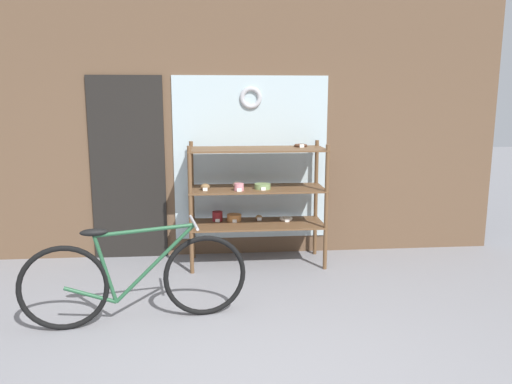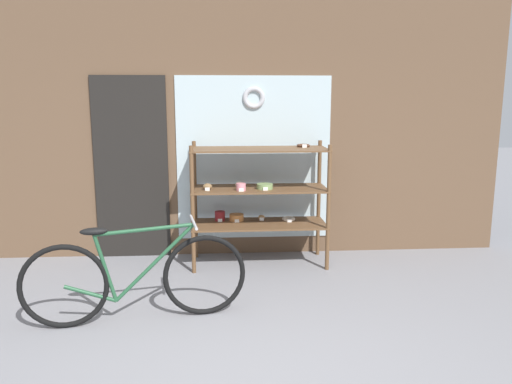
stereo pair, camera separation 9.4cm
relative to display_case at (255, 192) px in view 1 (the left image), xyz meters
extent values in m
cube|color=brown|center=(-0.22, 0.42, 1.01)|extent=(6.34, 0.08, 3.67)
cube|color=silver|center=(-0.02, 0.37, 0.33)|extent=(1.79, 0.02, 1.90)
cube|color=black|center=(-1.43, 0.37, 0.23)|extent=(0.84, 0.03, 2.10)
torus|color=#B7B7BC|center=(-0.02, 0.36, 1.03)|extent=(0.26, 0.06, 0.26)
cylinder|color=brown|center=(-0.71, -0.27, -0.14)|extent=(0.04, 0.04, 1.37)
cylinder|color=brown|center=(0.74, -0.27, -0.14)|extent=(0.04, 0.04, 1.37)
cylinder|color=brown|center=(-0.71, 0.26, -0.14)|extent=(0.04, 0.04, 1.37)
cylinder|color=brown|center=(0.74, 0.26, -0.14)|extent=(0.04, 0.04, 1.37)
cube|color=brown|center=(0.02, -0.01, -0.37)|extent=(1.49, 0.58, 0.02)
cube|color=brown|center=(0.02, -0.01, 0.04)|extent=(1.49, 0.58, 0.02)
cube|color=brown|center=(0.02, -0.01, 0.48)|extent=(1.49, 0.58, 0.02)
ellipsoid|color=brown|center=(-0.55, -0.08, 0.08)|extent=(0.10, 0.09, 0.07)
cube|color=white|center=(-0.55, -0.14, 0.06)|extent=(0.05, 0.00, 0.04)
cylinder|color=#7A995B|center=(0.07, -0.07, 0.07)|extent=(0.18, 0.18, 0.06)
cube|color=white|center=(0.07, -0.17, 0.06)|extent=(0.05, 0.00, 0.04)
ellipsoid|color=#AD7F4C|center=(0.05, 0.16, -0.33)|extent=(0.08, 0.07, 0.06)
cube|color=white|center=(0.05, 0.11, -0.34)|extent=(0.05, 0.00, 0.04)
torus|color=beige|center=(0.36, 0.10, -0.34)|extent=(0.15, 0.15, 0.04)
cube|color=white|center=(0.36, 0.01, -0.34)|extent=(0.05, 0.00, 0.04)
torus|color=#4C2D1E|center=(0.52, 0.12, 0.50)|extent=(0.15, 0.15, 0.03)
cube|color=white|center=(0.52, 0.04, 0.50)|extent=(0.05, 0.00, 0.04)
ellipsoid|color=beige|center=(-0.20, 0.05, 0.08)|extent=(0.09, 0.08, 0.06)
cube|color=white|center=(-0.20, 0.00, 0.06)|extent=(0.05, 0.00, 0.04)
cylinder|color=#C67F42|center=(-0.23, 0.13, -0.32)|extent=(0.16, 0.16, 0.07)
cube|color=white|center=(-0.23, 0.04, -0.34)|extent=(0.05, 0.00, 0.04)
cylinder|color=pink|center=(-0.19, -0.15, 0.09)|extent=(0.10, 0.10, 0.08)
cube|color=white|center=(-0.19, -0.21, 0.06)|extent=(0.05, 0.00, 0.04)
cylinder|color=maroon|center=(-0.42, 0.15, -0.30)|extent=(0.12, 0.12, 0.11)
cube|color=white|center=(-0.42, 0.08, -0.34)|extent=(0.05, 0.00, 0.04)
torus|color=black|center=(-1.68, -1.51, -0.47)|extent=(0.71, 0.16, 0.71)
torus|color=black|center=(-0.56, -1.33, -0.47)|extent=(0.71, 0.16, 0.71)
cylinder|color=#235133|center=(-0.96, -1.39, -0.32)|extent=(0.67, 0.14, 0.64)
cylinder|color=#235133|center=(-1.03, -1.41, -0.03)|extent=(0.80, 0.16, 0.07)
cylinder|color=#235133|center=(-1.36, -1.46, -0.34)|extent=(0.18, 0.06, 0.58)
cylinder|color=#235133|center=(-1.48, -1.48, -0.55)|extent=(0.41, 0.10, 0.19)
ellipsoid|color=black|center=(-1.43, -1.47, -0.02)|extent=(0.23, 0.12, 0.06)
cylinder|color=#B2B2B7|center=(-0.64, -1.34, 0.01)|extent=(0.10, 0.46, 0.02)
camera|label=1|loc=(-0.50, -5.41, 1.04)|focal=35.00mm
camera|label=2|loc=(-0.40, -5.41, 1.04)|focal=35.00mm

